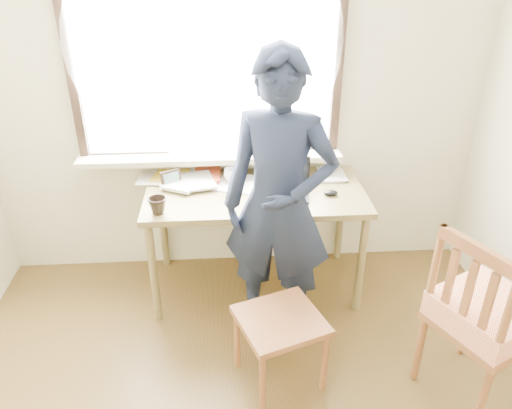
{
  "coord_description": "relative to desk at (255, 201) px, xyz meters",
  "views": [
    {
      "loc": [
        -0.1,
        -1.37,
        2.32
      ],
      "look_at": [
        0.06,
        0.95,
        1.06
      ],
      "focal_mm": 35.0,
      "sensor_mm": 36.0,
      "label": 1
    }
  ],
  "objects": [
    {
      "name": "room_shell",
      "position": [
        -0.12,
        -1.43,
        0.93
      ],
      "size": [
        3.52,
        4.02,
        2.61
      ],
      "color": "beige",
      "rests_on": "ground"
    },
    {
      "name": "work_chair",
      "position": [
        0.08,
        -0.89,
        -0.33
      ],
      "size": [
        0.56,
        0.55,
        0.45
      ],
      "color": "brown",
      "rests_on": "ground"
    },
    {
      "name": "mouse",
      "position": [
        0.49,
        -0.1,
        0.1
      ],
      "size": [
        0.09,
        0.06,
        0.04
      ],
      "primitive_type": "ellipsoid",
      "color": "black",
      "rests_on": "desk"
    },
    {
      "name": "person",
      "position": [
        0.11,
        -0.44,
        0.21
      ],
      "size": [
        0.77,
        0.63,
        1.84
      ],
      "primitive_type": "imported",
      "rotation": [
        0.0,
        0.0,
        -0.31
      ],
      "color": "black",
      "rests_on": "ground"
    },
    {
      "name": "mug_white",
      "position": [
        -0.15,
        0.15,
        0.13
      ],
      "size": [
        0.17,
        0.17,
        0.1
      ],
      "primitive_type": "imported",
      "rotation": [
        0.0,
        0.0,
        0.43
      ],
      "color": "white",
      "rests_on": "desk"
    },
    {
      "name": "desk",
      "position": [
        0.0,
        0.0,
        0.0
      ],
      "size": [
        1.48,
        0.74,
        0.79
      ],
      "color": "olive",
      "rests_on": "ground"
    },
    {
      "name": "mug_dark",
      "position": [
        -0.62,
        -0.26,
        0.14
      ],
      "size": [
        0.16,
        0.16,
        0.11
      ],
      "primitive_type": "imported",
      "rotation": [
        0.0,
        0.0,
        -0.69
      ],
      "color": "black",
      "rests_on": "desk"
    },
    {
      "name": "side_chair",
      "position": [
        1.14,
        -1.06,
        -0.15
      ],
      "size": [
        0.64,
        0.65,
        1.06
      ],
      "color": "brown",
      "rests_on": "ground"
    },
    {
      "name": "book_a",
      "position": [
        -0.46,
        0.21,
        0.09
      ],
      "size": [
        0.21,
        0.28,
        0.03
      ],
      "primitive_type": "imported",
      "rotation": [
        0.0,
        0.0,
        -0.05
      ],
      "color": "white",
      "rests_on": "desk"
    },
    {
      "name": "picture_frame",
      "position": [
        -0.57,
        0.1,
        0.14
      ],
      "size": [
        0.13,
        0.08,
        0.11
      ],
      "color": "black",
      "rests_on": "desk"
    },
    {
      "name": "desk_clutter",
      "position": [
        -0.36,
        0.14,
        0.1
      ],
      "size": [
        0.83,
        0.44,
        0.03
      ],
      "color": "white",
      "rests_on": "desk"
    },
    {
      "name": "laptop",
      "position": [
        0.19,
        -0.03,
        0.14
      ],
      "size": [
        0.37,
        0.31,
        0.23
      ],
      "color": "black",
      "rests_on": "desk"
    },
    {
      "name": "book_b",
      "position": [
        0.47,
        0.2,
        0.09
      ],
      "size": [
        0.19,
        0.25,
        0.02
      ],
      "primitive_type": "imported",
      "rotation": [
        0.0,
        0.0,
        -0.0
      ],
      "color": "white",
      "rests_on": "desk"
    }
  ]
}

